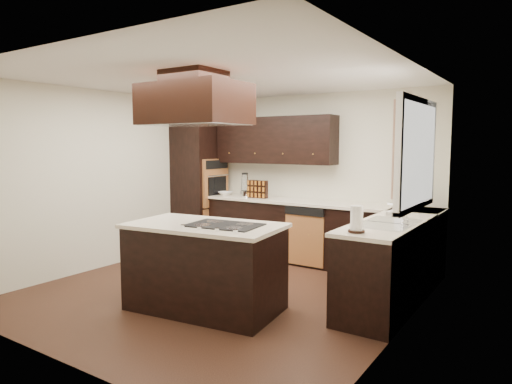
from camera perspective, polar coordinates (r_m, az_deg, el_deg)
floor at (r=5.57m, az=-4.37°, el=-12.44°), size 4.20×4.20×0.02m
ceiling at (r=5.34m, az=-4.59°, el=14.15°), size 4.20×4.20×0.02m
wall_back at (r=7.09m, az=6.07°, el=1.92°), size 4.20×0.02×2.50m
wall_front at (r=3.88m, az=-24.00°, el=-1.94°), size 4.20×0.02×2.50m
wall_left at (r=6.81m, az=-18.63°, el=1.47°), size 0.02×4.20×2.50m
wall_right at (r=4.35m, az=18.02°, el=-0.91°), size 0.02×4.20×2.50m
oven_column at (r=7.76m, az=-7.07°, el=0.85°), size 0.65×0.75×2.12m
wall_oven_face at (r=7.53m, az=-5.05°, el=1.18°), size 0.05×0.62×0.78m
base_cabinets_back at (r=6.91m, az=5.06°, el=-4.96°), size 2.93×0.60×0.88m
base_cabinets_right at (r=5.43m, az=17.13°, el=-8.23°), size 0.60×2.40×0.88m
countertop_back at (r=6.82m, az=5.04°, el=-1.19°), size 2.93×0.63×0.04m
countertop_right at (r=5.34m, az=17.13°, el=-3.43°), size 0.63×2.40×0.04m
upper_cabinets at (r=7.12m, az=2.36°, el=6.47°), size 2.00×0.34×0.72m
dishwasher_front at (r=6.52m, az=6.10°, el=-6.02°), size 0.60×0.05×0.72m
window_frame at (r=4.87m, az=19.46°, el=4.47°), size 0.06×1.32×1.12m
window_pane at (r=4.86m, az=19.78°, el=4.46°), size 0.00×1.20×1.00m
curtain_left at (r=4.47m, az=17.42°, el=5.07°), size 0.02×0.34×0.90m
curtain_right at (r=5.29m, az=19.96°, el=5.09°), size 0.02×0.34×0.90m
sink_rim at (r=5.01m, az=16.17°, el=-3.75°), size 0.52×0.84×0.01m
island at (r=4.92m, az=-6.38°, el=-9.49°), size 1.65×1.04×0.88m
island_top at (r=4.82m, az=-6.45°, el=-4.21°), size 1.71×1.10×0.04m
cooktop at (r=4.69m, az=-4.02°, el=-4.14°), size 0.79×0.58×0.01m
range_hood at (r=4.82m, az=-7.70°, el=10.82°), size 1.05×0.72×0.42m
hood_duct at (r=4.85m, az=-7.75°, el=14.06°), size 0.55×0.50×0.13m
blender_base at (r=7.19m, az=-1.39°, el=-0.24°), size 0.15×0.15×0.10m
blender_pitcher at (r=7.17m, az=-1.40°, el=1.19°), size 0.13×0.13×0.26m
spice_rack at (r=7.06m, az=0.20°, el=0.36°), size 0.33×0.10×0.27m
mixing_bowl at (r=7.51m, az=-3.80°, el=-0.15°), size 0.25×0.25×0.05m
soap_bottle at (r=5.40m, az=17.55°, el=-2.04°), size 0.10×0.10×0.20m
paper_towel at (r=4.40m, az=12.46°, el=-3.34°), size 0.14×0.14×0.26m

